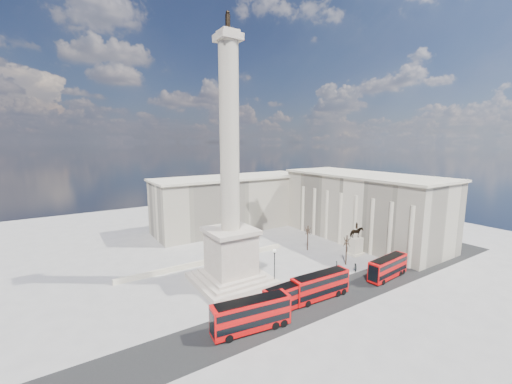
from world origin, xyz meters
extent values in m
plane|color=#9B9793|center=(0.00, 0.00, 0.00)|extent=(180.00, 180.00, 0.00)
cube|color=#242424|center=(5.00, -10.00, 0.00)|extent=(120.00, 9.00, 0.01)
cube|color=#C2B3A1|center=(0.00, 5.00, 0.50)|extent=(14.00, 14.00, 1.00)
cube|color=#C2B3A1|center=(0.00, 5.00, 1.25)|extent=(12.00, 12.00, 0.50)
cube|color=#C2B3A1|center=(0.00, 5.00, 1.75)|extent=(10.00, 10.00, 0.50)
cube|color=#C2B3A1|center=(0.00, 5.00, 6.00)|extent=(8.00, 8.00, 8.00)
cube|color=#C2B3A1|center=(0.00, 5.00, 10.40)|extent=(9.00, 9.00, 0.80)
cylinder|color=#B8AD99|center=(0.00, 5.00, 27.80)|extent=(3.60, 3.60, 34.00)
cube|color=#C2B3A1|center=(0.00, 5.00, 45.40)|extent=(4.20, 4.20, 1.20)
cube|color=#C2B3A1|center=(0.00, 5.00, 46.30)|extent=(3.20, 3.20, 0.60)
cylinder|color=black|center=(0.00, 5.00, 47.90)|extent=(0.90, 0.90, 2.60)
sphere|color=black|center=(0.00, 5.00, 49.50)|extent=(0.70, 0.70, 0.70)
cube|color=beige|center=(0.00, 16.00, 0.55)|extent=(40.00, 0.60, 1.10)
cube|color=beige|center=(45.00, 10.00, 9.00)|extent=(18.00, 45.00, 18.00)
cube|color=beige|center=(45.00, 10.00, 18.30)|extent=(19.00, 46.00, 0.60)
cube|color=beige|center=(20.00, 40.00, 8.00)|extent=(50.00, 16.00, 16.00)
cube|color=beige|center=(20.00, 40.00, 16.30)|extent=(51.00, 17.00, 0.60)
cube|color=red|center=(-5.33, -11.05, 2.57)|extent=(12.14, 4.24, 4.38)
cube|color=black|center=(-5.33, -11.05, 1.78)|extent=(11.68, 4.23, 0.97)
cube|color=black|center=(-5.33, -11.05, 3.73)|extent=(11.68, 4.23, 0.97)
cube|color=black|center=(-5.33, -11.05, 4.79)|extent=(10.93, 3.81, 0.06)
cylinder|color=black|center=(-9.22, -10.54, 0.59)|extent=(1.55, 2.95, 1.19)
cylinder|color=black|center=(-2.03, -11.49, 0.59)|extent=(1.55, 2.95, 1.19)
cylinder|color=black|center=(-0.61, -11.68, 0.59)|extent=(1.55, 2.95, 1.19)
cube|color=red|center=(3.68, -9.22, 2.26)|extent=(10.54, 2.80, 3.85)
cube|color=black|center=(3.68, -9.22, 1.57)|extent=(10.13, 2.85, 0.86)
cube|color=black|center=(3.68, -9.22, 3.28)|extent=(10.13, 2.85, 0.86)
cube|color=black|center=(3.68, -9.22, 4.21)|extent=(9.49, 2.52, 0.06)
cylinder|color=black|center=(0.23, -9.36, 0.52)|extent=(1.15, 2.54, 1.05)
cylinder|color=black|center=(6.60, -9.10, 0.52)|extent=(1.15, 2.54, 1.05)
cylinder|color=black|center=(7.86, -9.04, 0.52)|extent=(1.15, 2.54, 1.05)
cube|color=red|center=(9.94, -9.46, 2.47)|extent=(11.51, 2.98, 4.21)
cube|color=black|center=(9.94, -9.46, 1.71)|extent=(11.05, 3.02, 0.93)
cube|color=black|center=(9.94, -9.46, 3.58)|extent=(11.05, 3.02, 0.93)
cube|color=black|center=(9.94, -9.46, 4.60)|extent=(10.36, 2.68, 0.06)
cylinder|color=black|center=(6.17, -9.33, 0.57)|extent=(1.23, 2.75, 1.14)
cylinder|color=black|center=(13.14, -9.57, 0.57)|extent=(1.23, 2.75, 1.14)
cylinder|color=black|center=(14.51, -9.61, 0.57)|extent=(1.23, 2.75, 1.14)
cube|color=red|center=(27.44, -10.73, 2.33)|extent=(10.97, 3.48, 3.97)
cube|color=black|center=(27.44, -10.73, 1.62)|extent=(10.55, 3.50, 0.88)
cube|color=black|center=(27.44, -10.73, 3.38)|extent=(10.55, 3.50, 0.88)
cube|color=black|center=(27.44, -10.73, 4.34)|extent=(9.88, 3.13, 0.06)
cylinder|color=black|center=(23.90, -11.07, 0.54)|extent=(1.32, 2.66, 1.08)
cylinder|color=black|center=(30.45, -10.44, 0.54)|extent=(1.32, 2.66, 1.08)
cylinder|color=black|center=(31.73, -10.31, 0.54)|extent=(1.32, 2.66, 1.08)
cylinder|color=black|center=(6.52, -0.52, 0.27)|extent=(0.48, 0.48, 0.54)
cylinder|color=black|center=(6.52, -0.52, 3.24)|extent=(0.17, 0.17, 6.48)
cylinder|color=black|center=(6.52, -0.52, 6.37)|extent=(0.32, 0.32, 0.32)
sphere|color=silver|center=(6.52, -0.52, 6.75)|extent=(0.60, 0.60, 0.60)
cube|color=beige|center=(32.91, 1.90, 0.24)|extent=(3.87, 2.90, 0.48)
cube|color=beige|center=(32.91, 1.90, 2.13)|extent=(3.09, 2.13, 4.25)
imported|color=black|center=(32.91, 1.90, 5.56)|extent=(3.35, 2.16, 2.61)
cylinder|color=black|center=(32.91, 1.90, 7.16)|extent=(0.48, 0.48, 1.16)
sphere|color=black|center=(32.91, 1.90, 7.91)|extent=(0.35, 0.35, 0.35)
cylinder|color=#332319|center=(25.87, -1.31, 3.41)|extent=(0.27, 0.27, 6.81)
cylinder|color=#332319|center=(37.86, 4.01, 3.63)|extent=(0.33, 0.33, 7.25)
cylinder|color=#332319|center=(25.09, 10.59, 3.23)|extent=(0.28, 0.28, 6.46)
imported|color=#222826|center=(22.36, -1.81, 0.88)|extent=(0.77, 0.71, 1.77)
imported|color=#222826|center=(24.40, -5.11, 0.94)|extent=(1.14, 1.04, 1.89)
imported|color=#222826|center=(14.47, -4.54, 0.81)|extent=(0.98, 0.91, 1.62)
camera|label=1|loc=(-27.56, -46.84, 27.23)|focal=22.00mm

